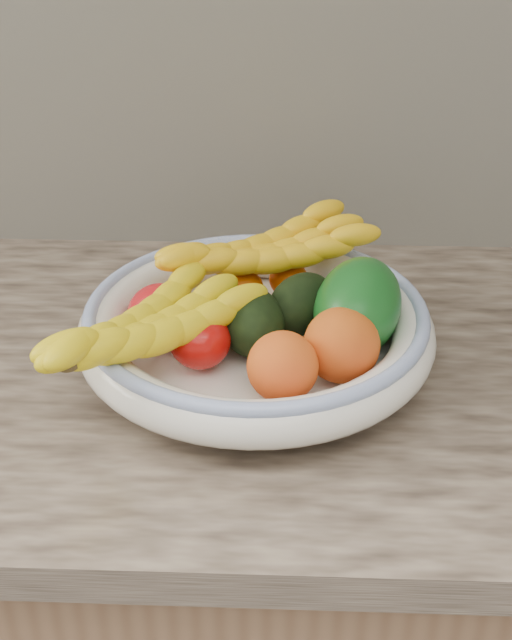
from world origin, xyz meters
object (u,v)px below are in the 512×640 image
object	(u,v)px
banana_bunch_front	(147,334)
banana_bunch_back	(264,257)
green_mango	(358,307)
fruit_bowl	(256,329)

from	to	relation	value
banana_bunch_front	banana_bunch_back	bearing A→B (deg)	3.71
banana_bunch_back	banana_bunch_front	distance (m)	0.20
green_mango	fruit_bowl	bearing A→B (deg)	-166.00
fruit_bowl	banana_bunch_back	bearing A→B (deg)	86.81
banana_bunch_back	banana_bunch_front	world-z (taller)	banana_bunch_back
fruit_bowl	banana_bunch_back	distance (m)	0.10
fruit_bowl	banana_bunch_front	size ratio (longest dim) A/B	1.37
green_mango	banana_bunch_back	distance (m)	0.14
fruit_bowl	banana_bunch_front	world-z (taller)	banana_bunch_front
banana_bunch_back	banana_bunch_front	size ratio (longest dim) A/B	0.98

